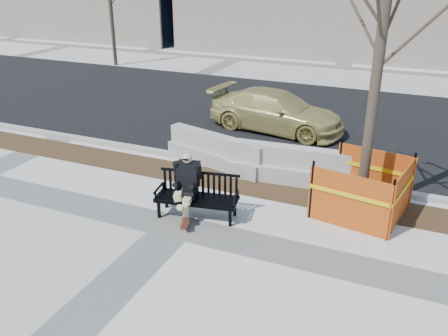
{
  "coord_description": "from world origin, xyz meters",
  "views": [
    {
      "loc": [
        4.56,
        -7.86,
        5.31
      ],
      "look_at": [
        0.62,
        1.2,
        1.03
      ],
      "focal_mm": 38.27,
      "sensor_mm": 36.0,
      "label": 1
    }
  ],
  "objects": [
    {
      "name": "seated_man",
      "position": [
        -0.03,
        0.6,
        0.0
      ],
      "size": [
        0.81,
        1.15,
        1.47
      ],
      "primitive_type": null,
      "rotation": [
        0.0,
        0.0,
        0.18
      ],
      "color": "black",
      "rests_on": "ground"
    },
    {
      "name": "mulch_strip",
      "position": [
        0.0,
        2.6,
        0.0
      ],
      "size": [
        40.0,
        1.2,
        0.02
      ],
      "primitive_type": "cube",
      "color": "#47301C",
      "rests_on": "ground"
    },
    {
      "name": "tree_fence",
      "position": [
        3.56,
        2.26,
        0.0
      ],
      "size": [
        3.17,
        3.17,
        6.87
      ],
      "primitive_type": null,
      "rotation": [
        0.0,
        0.0,
        -0.17
      ],
      "color": "#D85B1A",
      "rests_on": "ground"
    },
    {
      "name": "curb",
      "position": [
        0.0,
        3.55,
        0.06
      ],
      "size": [
        60.0,
        0.25,
        0.12
      ],
      "primitive_type": "cube",
      "color": "#9E9B93",
      "rests_on": "ground"
    },
    {
      "name": "ground",
      "position": [
        0.0,
        0.0,
        0.0
      ],
      "size": [
        120.0,
        120.0,
        0.0
      ],
      "primitive_type": "plane",
      "color": "beige",
      "rests_on": "ground"
    },
    {
      "name": "sedan",
      "position": [
        -0.01,
        7.08,
        0.0
      ],
      "size": [
        4.82,
        2.44,
        1.34
      ],
      "primitive_type": "imported",
      "rotation": [
        0.0,
        0.0,
        1.44
      ],
      "color": "tan",
      "rests_on": "ground"
    },
    {
      "name": "jersey_barrier_left",
      "position": [
        -0.62,
        3.49,
        0.0
      ],
      "size": [
        3.23,
        1.44,
        0.91
      ],
      "primitive_type": null,
      "rotation": [
        0.0,
        0.0,
        -0.26
      ],
      "color": "#9B9891",
      "rests_on": "ground"
    },
    {
      "name": "jersey_barrier_right",
      "position": [
        1.65,
        3.26,
        0.0
      ],
      "size": [
        3.45,
        0.93,
        0.98
      ],
      "primitive_type": null,
      "rotation": [
        0.0,
        0.0,
        0.07
      ],
      "color": "#A7A49C",
      "rests_on": "ground"
    },
    {
      "name": "bench",
      "position": [
        0.22,
        0.6,
        0.0
      ],
      "size": [
        1.98,
        1.0,
        1.0
      ],
      "primitive_type": null,
      "rotation": [
        0.0,
        0.0,
        0.18
      ],
      "color": "black",
      "rests_on": "ground"
    },
    {
      "name": "asphalt_street",
      "position": [
        0.0,
        8.8,
        0.0
      ],
      "size": [
        60.0,
        10.4,
        0.01
      ],
      "primitive_type": "cube",
      "color": "black",
      "rests_on": "ground"
    },
    {
      "name": "far_tree_left",
      "position": [
        -11.66,
        14.24,
        0.0
      ],
      "size": [
        2.68,
        2.68,
        6.09
      ],
      "primitive_type": null,
      "rotation": [
        0.0,
        0.0,
        -0.21
      ],
      "color": "#413529",
      "rests_on": "ground"
    }
  ]
}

